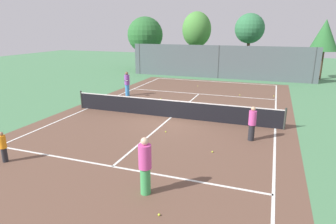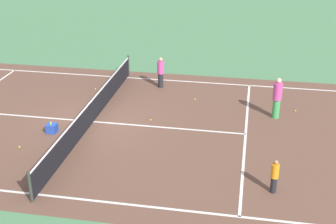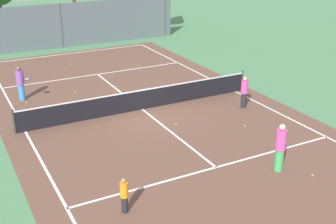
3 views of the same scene
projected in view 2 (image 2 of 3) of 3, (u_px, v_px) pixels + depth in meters
ground_plane at (93, 122)px, 20.03m from camera, size 80.00×80.00×0.00m
court_surface at (93, 122)px, 20.03m from camera, size 13.00×25.00×0.01m
tennis_net at (92, 111)px, 19.82m from camera, size 11.90×0.10×1.10m
player_1 at (277, 98)px, 20.05m from camera, size 0.39×0.39×1.81m
player_2 at (275, 176)px, 14.99m from camera, size 0.25×0.25×1.18m
player_3 at (161, 72)px, 23.38m from camera, size 0.33×0.33×1.56m
ball_crate at (52, 128)px, 19.06m from camera, size 0.39×0.40×0.43m
tennis_ball_2 at (295, 111)px, 20.98m from camera, size 0.07×0.07×0.07m
tennis_ball_3 at (195, 99)px, 22.18m from camera, size 0.07×0.07×0.07m
tennis_ball_4 at (151, 120)px, 20.13m from camera, size 0.07×0.07×0.07m
tennis_ball_5 at (19, 147)px, 17.93m from camera, size 0.07×0.07×0.07m
tennis_ball_8 at (96, 89)px, 23.39m from camera, size 0.07×0.07×0.07m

